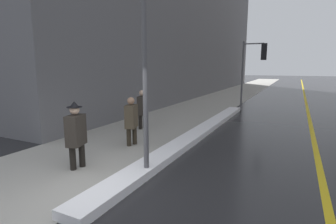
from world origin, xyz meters
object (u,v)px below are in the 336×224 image
Objects in this scene: pedestrian_with_shoulder_bag at (131,119)px; traffic_light_near at (255,61)px; pedestrian_in_fedora at (76,132)px; pedestrian_nearside at (142,108)px; lamp_post at (145,59)px.

traffic_light_near is at bearing 147.96° from pedestrian_with_shoulder_bag.
traffic_light_near is 11.44m from pedestrian_in_fedora.
pedestrian_with_shoulder_bag is (0.10, 2.26, -0.06)m from pedestrian_in_fedora.
pedestrian_with_shoulder_bag is at bearing 6.89° from pedestrian_nearside.
pedestrian_nearside reaches higher than pedestrian_with_shoulder_bag.
pedestrian_with_shoulder_bag is at bearing 161.28° from pedestrian_in_fedora.
traffic_light_near reaches higher than pedestrian_with_shoulder_bag.
lamp_post reaches higher than pedestrian_in_fedora.
traffic_light_near is 2.48× the size of pedestrian_nearside.
lamp_post is at bearing 25.49° from pedestrian_with_shoulder_bag.
traffic_light_near reaches higher than pedestrian_in_fedora.
lamp_post is 5.04m from pedestrian_nearside.
lamp_post is 2.52m from pedestrian_in_fedora.
lamp_post is 2.83× the size of pedestrian_with_shoulder_bag.
traffic_light_near is 9.27m from pedestrian_with_shoulder_bag.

